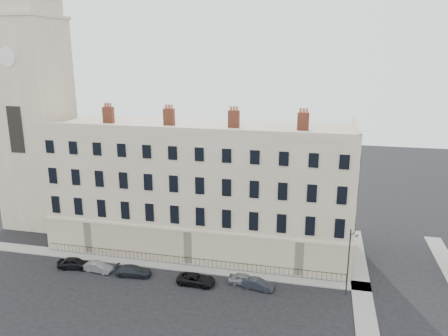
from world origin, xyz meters
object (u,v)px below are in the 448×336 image
Objects in this scene: car_e at (245,279)px; streetlamp at (349,260)px; car_b at (98,267)px; car_a at (75,263)px; car_d at (196,279)px; car_c at (133,271)px; car_f at (258,284)px.

streetlamp reaches higher than car_e.
car_b is at bearing -154.49° from streetlamp.
car_a is 14.34m from car_d.
car_b is 0.81× the size of car_d.
car_d is at bearing -97.56° from car_c.
car_b is 16.31m from car_e.
car_e is 1.65m from car_f.
car_c is at bearing -84.09° from car_b.
streetlamp is at bearing -82.26° from car_b.
car_b is 0.83× the size of car_c.
car_a is 0.95× the size of car_c.
streetlamp reaches higher than car_b.
car_b is 17.81m from car_f.
car_a is 19.28m from car_e.
car_a reaches higher than car_b.
car_a is 1.10× the size of car_e.
streetlamp is at bearing -93.14° from car_c.
car_b is at bearing 99.33° from car_f.
car_d is 1.23× the size of car_f.
car_f is at bearing -83.62° from car_d.
car_f is (13.64, 0.27, -0.03)m from car_c.
streetlamp reaches higher than car_a.
car_c is at bearing 90.15° from car_d.
car_d reaches higher than car_f.
car_e is (12.11, 0.89, 0.01)m from car_c.
car_b is 0.46× the size of streetlamp.
car_c is 0.56× the size of streetlamp.
car_a is 0.93× the size of car_d.
car_e is at bearing -75.27° from car_d.
car_a is 0.53× the size of streetlamp.
car_d reaches higher than car_b.
car_d is (7.18, -0.23, -0.01)m from car_c.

